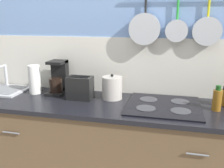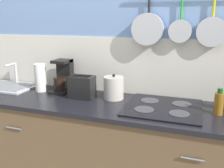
{
  "view_description": "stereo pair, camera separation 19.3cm",
  "coord_description": "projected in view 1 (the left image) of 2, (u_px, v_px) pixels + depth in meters",
  "views": [
    {
      "loc": [
        0.48,
        -1.82,
        1.56
      ],
      "look_at": [
        0.04,
        0.0,
        1.07
      ],
      "focal_mm": 40.0,
      "sensor_mm": 36.0,
      "label": 1
    },
    {
      "loc": [
        0.66,
        -1.76,
        1.56
      ],
      "look_at": [
        0.04,
        0.0,
        1.07
      ],
      "focal_mm": 40.0,
      "sensor_mm": 36.0,
      "label": 2
    }
  ],
  "objects": [
    {
      "name": "coffee_maker",
      "position": [
        58.0,
        79.0,
        2.23
      ],
      "size": [
        0.16,
        0.22,
        0.29
      ],
      "color": "black",
      "rests_on": "countertop"
    },
    {
      "name": "kettle",
      "position": [
        112.0,
        88.0,
        2.07
      ],
      "size": [
        0.17,
        0.17,
        0.21
      ],
      "color": "beige",
      "rests_on": "countertop"
    },
    {
      "name": "bottle_hot_sauce",
      "position": [
        217.0,
        100.0,
        1.8
      ],
      "size": [
        0.06,
        0.06,
        0.19
      ],
      "color": "#8C5919",
      "rests_on": "countertop"
    },
    {
      "name": "bottle_sesame_oil",
      "position": [
        224.0,
        97.0,
        1.91
      ],
      "size": [
        0.06,
        0.06,
        0.15
      ],
      "color": "#8C5919",
      "rests_on": "countertop"
    },
    {
      "name": "cabinet_base",
      "position": [
        107.0,
        156.0,
        2.1
      ],
      "size": [
        2.71,
        0.6,
        0.87
      ],
      "color": "brown",
      "rests_on": "ground_plane"
    },
    {
      "name": "countertop",
      "position": [
        107.0,
        105.0,
        1.99
      ],
      "size": [
        2.75,
        0.62,
        0.03
      ],
      "color": "black",
      "rests_on": "cabinet_base"
    },
    {
      "name": "toaster",
      "position": [
        80.0,
        88.0,
        2.06
      ],
      "size": [
        0.22,
        0.13,
        0.19
      ],
      "color": "black",
      "rests_on": "countertop"
    },
    {
      "name": "wall_back",
      "position": [
        117.0,
        51.0,
        2.21
      ],
      "size": [
        7.2,
        0.15,
        2.6
      ],
      "color": "#7293C6",
      "rests_on": "ground_plane"
    },
    {
      "name": "paper_towel_roll",
      "position": [
        35.0,
        79.0,
        2.21
      ],
      "size": [
        0.1,
        0.1,
        0.25
      ],
      "color": "white",
      "rests_on": "countertop"
    },
    {
      "name": "cooktop",
      "position": [
        164.0,
        106.0,
        1.91
      ],
      "size": [
        0.55,
        0.53,
        0.01
      ],
      "color": "black",
      "rests_on": "countertop"
    }
  ]
}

